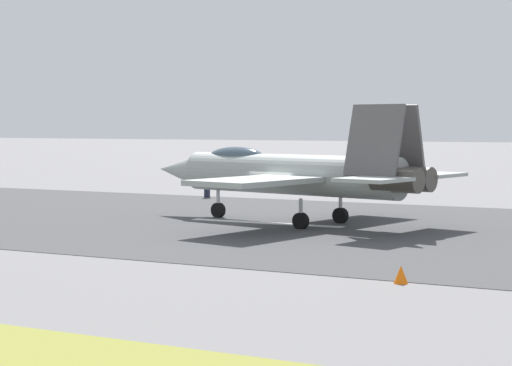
# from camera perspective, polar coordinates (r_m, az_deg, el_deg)

# --- Properties ---
(ground_plane) EXTENTS (400.00, 400.00, 0.00)m
(ground_plane) POSITION_cam_1_polar(r_m,az_deg,el_deg) (44.76, 1.10, -2.50)
(ground_plane) COLOR slate
(runway_strip) EXTENTS (240.00, 26.00, 0.02)m
(runway_strip) POSITION_cam_1_polar(r_m,az_deg,el_deg) (44.75, 1.12, -2.49)
(runway_strip) COLOR #444546
(runway_strip) RESTS_ON ground
(fighter_jet) EXTENTS (16.72, 14.01, 5.63)m
(fighter_jet) POSITION_cam_1_polar(r_m,az_deg,el_deg) (44.65, 2.11, 0.62)
(fighter_jet) COLOR #9FA6A3
(fighter_jet) RESTS_ON ground
(crew_person) EXTENTS (0.41, 0.67, 1.70)m
(crew_person) POSITION_cam_1_polar(r_m,az_deg,el_deg) (60.54, -3.00, -0.09)
(crew_person) COLOR #1E2338
(crew_person) RESTS_ON ground
(marker_cone_near) EXTENTS (0.44, 0.44, 0.55)m
(marker_cone_near) POSITION_cam_1_polar(r_m,az_deg,el_deg) (28.47, 8.81, -5.53)
(marker_cone_near) COLOR orange
(marker_cone_near) RESTS_ON ground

